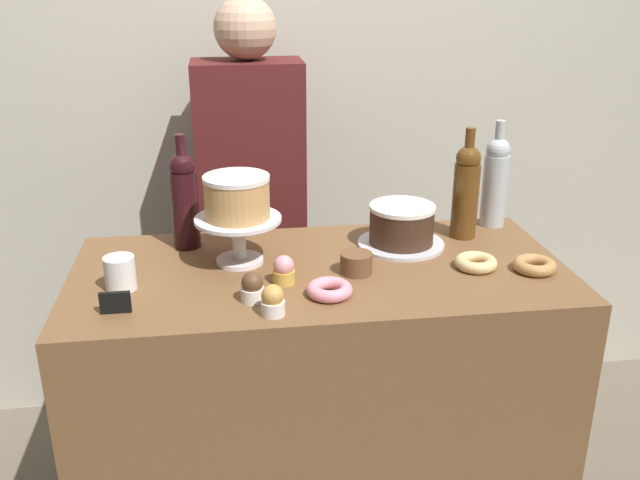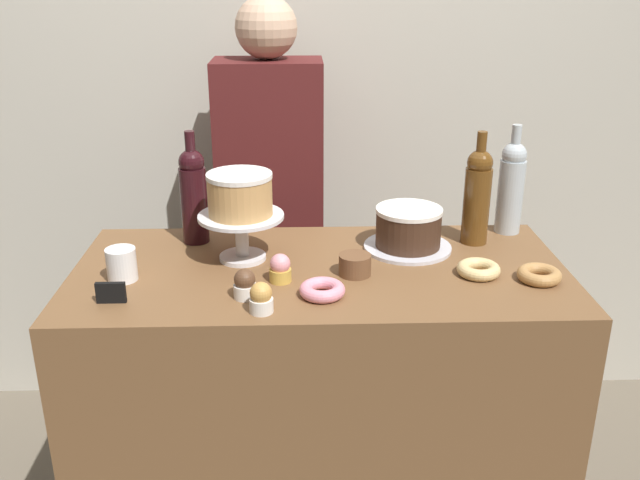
# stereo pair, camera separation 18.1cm
# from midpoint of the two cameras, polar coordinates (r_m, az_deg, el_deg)

# --- Properties ---
(back_wall) EXTENTS (6.00, 0.05, 2.60)m
(back_wall) POSITION_cam_midpoint_polar(r_m,az_deg,el_deg) (2.59, -4.85, 13.06)
(back_wall) COLOR #BCB7A8
(back_wall) RESTS_ON ground_plane
(display_counter) EXTENTS (1.31, 0.63, 0.93)m
(display_counter) POSITION_cam_midpoint_polar(r_m,az_deg,el_deg) (2.07, -2.58, -14.27)
(display_counter) COLOR brown
(display_counter) RESTS_ON ground_plane
(cake_stand_pedestal) EXTENTS (0.23, 0.23, 0.13)m
(cake_stand_pedestal) POSITION_cam_midpoint_polar(r_m,az_deg,el_deg) (1.86, -9.49, 0.61)
(cake_stand_pedestal) COLOR silver
(cake_stand_pedestal) RESTS_ON display_counter
(white_layer_cake) EXTENTS (0.17, 0.17, 0.11)m
(white_layer_cake) POSITION_cam_midpoint_polar(r_m,az_deg,el_deg) (1.83, -9.67, 3.48)
(white_layer_cake) COLOR tan
(white_layer_cake) RESTS_ON cake_stand_pedestal
(silver_serving_platter) EXTENTS (0.25, 0.25, 0.01)m
(silver_serving_platter) POSITION_cam_midpoint_polar(r_m,az_deg,el_deg) (1.99, 4.09, -0.36)
(silver_serving_platter) COLOR silver
(silver_serving_platter) RESTS_ON display_counter
(chocolate_round_cake) EXTENTS (0.19, 0.19, 0.11)m
(chocolate_round_cake) POSITION_cam_midpoint_polar(r_m,az_deg,el_deg) (1.97, 4.14, 1.28)
(chocolate_round_cake) COLOR #3D2619
(chocolate_round_cake) RESTS_ON silver_serving_platter
(wine_bottle_dark_red) EXTENTS (0.08, 0.08, 0.33)m
(wine_bottle_dark_red) POSITION_cam_midpoint_polar(r_m,az_deg,el_deg) (1.99, -13.68, 3.31)
(wine_bottle_dark_red) COLOR black
(wine_bottle_dark_red) RESTS_ON display_counter
(wine_bottle_clear) EXTENTS (0.08, 0.08, 0.33)m
(wine_bottle_clear) POSITION_cam_midpoint_polar(r_m,az_deg,el_deg) (2.15, 11.90, 4.82)
(wine_bottle_clear) COLOR #B2BCC1
(wine_bottle_clear) RESTS_ON display_counter
(wine_bottle_amber) EXTENTS (0.08, 0.08, 0.33)m
(wine_bottle_amber) POSITION_cam_midpoint_polar(r_m,az_deg,el_deg) (2.03, 9.44, 4.06)
(wine_bottle_amber) COLOR #5B3814
(wine_bottle_amber) RESTS_ON display_counter
(cupcake_caramel) EXTENTS (0.06, 0.06, 0.07)m
(cupcake_caramel) POSITION_cam_midpoint_polar(r_m,az_deg,el_deg) (1.60, -7.17, -5.06)
(cupcake_caramel) COLOR white
(cupcake_caramel) RESTS_ON display_counter
(cupcake_strawberry) EXTENTS (0.06, 0.06, 0.07)m
(cupcake_strawberry) POSITION_cam_midpoint_polar(r_m,az_deg,el_deg) (1.75, -5.96, -2.56)
(cupcake_strawberry) COLOR gold
(cupcake_strawberry) RESTS_ON display_counter
(cupcake_chocolate) EXTENTS (0.06, 0.06, 0.07)m
(cupcake_chocolate) POSITION_cam_midpoint_polar(r_m,az_deg,el_deg) (1.66, -8.69, -3.97)
(cupcake_chocolate) COLOR white
(cupcake_chocolate) RESTS_ON display_counter
(donut_maple) EXTENTS (0.11, 0.11, 0.03)m
(donut_maple) POSITION_cam_midpoint_polar(r_m,az_deg,el_deg) (1.87, 14.63, -2.09)
(donut_maple) COLOR #B27F47
(donut_maple) RESTS_ON display_counter
(donut_glazed) EXTENTS (0.11, 0.11, 0.03)m
(donut_glazed) POSITION_cam_midpoint_polar(r_m,az_deg,el_deg) (1.86, 10.01, -1.90)
(donut_glazed) COLOR #E0C17F
(donut_glazed) RESTS_ON display_counter
(donut_pink) EXTENTS (0.11, 0.11, 0.03)m
(donut_pink) POSITION_cam_midpoint_polar(r_m,az_deg,el_deg) (1.68, -2.45, -4.18)
(donut_pink) COLOR pink
(donut_pink) RESTS_ON display_counter
(cookie_stack) EXTENTS (0.08, 0.08, 0.05)m
(cookie_stack) POSITION_cam_midpoint_polar(r_m,az_deg,el_deg) (1.80, 0.13, -1.98)
(cookie_stack) COLOR brown
(cookie_stack) RESTS_ON display_counter
(price_sign_chalkboard) EXTENTS (0.07, 0.01, 0.05)m
(price_sign_chalkboard) POSITION_cam_midpoint_polar(r_m,az_deg,el_deg) (1.69, -19.48, -4.95)
(price_sign_chalkboard) COLOR black
(price_sign_chalkboard) RESTS_ON display_counter
(coffee_cup_ceramic) EXTENTS (0.08, 0.08, 0.08)m
(coffee_cup_ceramic) POSITION_cam_midpoint_polar(r_m,az_deg,el_deg) (1.80, -18.92, -2.65)
(coffee_cup_ceramic) COLOR white
(coffee_cup_ceramic) RESTS_ON display_counter
(barista_figure) EXTENTS (0.36, 0.22, 1.60)m
(barista_figure) POSITION_cam_midpoint_polar(r_m,az_deg,el_deg) (2.44, -7.69, 1.23)
(barista_figure) COLOR black
(barista_figure) RESTS_ON ground_plane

